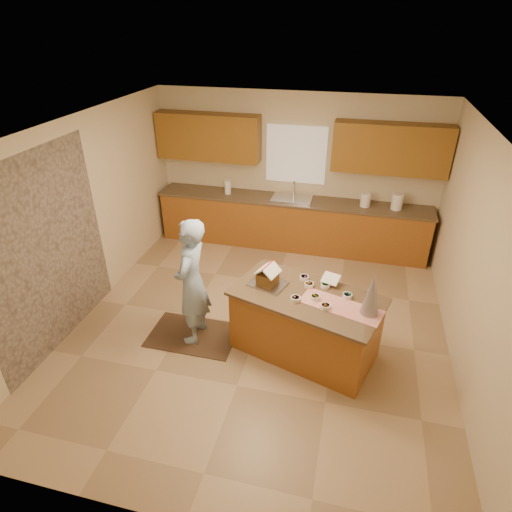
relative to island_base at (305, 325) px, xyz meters
name	(u,v)px	position (x,y,z in m)	size (l,w,h in m)	color
floor	(260,326)	(-0.67, 0.36, -0.42)	(5.50, 5.50, 0.00)	tan
ceiling	(261,130)	(-0.67, 0.36, 2.28)	(5.50, 5.50, 0.00)	silver
wall_back	(296,171)	(-0.67, 3.11, 0.93)	(5.50, 5.50, 0.00)	beige
wall_front	(169,418)	(-0.67, -2.39, 0.93)	(5.50, 5.50, 0.00)	beige
wall_left	(82,220)	(-3.17, 0.36, 0.93)	(5.50, 5.50, 0.00)	beige
wall_right	(477,265)	(1.83, 0.36, 0.93)	(5.50, 5.50, 0.00)	beige
stone_accent	(47,255)	(-3.15, -0.44, 0.83)	(2.50, 2.50, 0.00)	gray
window_curtain	(296,155)	(-0.67, 3.08, 1.23)	(1.05, 0.03, 1.00)	white
back_counter_base	(291,224)	(-0.67, 2.81, 0.02)	(4.80, 0.60, 0.88)	#994A1F
back_counter_top	(292,200)	(-0.67, 2.81, 0.48)	(4.85, 0.63, 0.04)	brown
upper_cabinet_left	(208,137)	(-2.22, 2.93, 1.48)	(1.85, 0.35, 0.80)	#95611F
upper_cabinet_right	(391,149)	(0.88, 2.93, 1.48)	(1.85, 0.35, 0.80)	#95611F
sink	(292,201)	(-0.67, 2.81, 0.47)	(0.70, 0.45, 0.12)	silver
faucet	(294,188)	(-0.67, 2.99, 0.64)	(0.03, 0.03, 0.28)	silver
island_base	(305,325)	(0.00, 0.00, 0.00)	(1.71, 0.85, 0.83)	#994A1F
island_top	(307,297)	(0.00, 0.00, 0.44)	(1.78, 0.93, 0.04)	brown
table_runner	(341,306)	(0.41, -0.13, 0.46)	(0.95, 0.34, 0.01)	#B81D0D
baking_tray	(268,284)	(-0.51, 0.11, 0.47)	(0.44, 0.32, 0.02)	silver
cookbook	(331,279)	(0.24, 0.30, 0.54)	(0.21, 0.02, 0.17)	white
tinsel_tree	(372,294)	(0.72, -0.18, 0.72)	(0.21, 0.21, 0.52)	silver
rug	(193,335)	(-1.50, -0.06, -0.41)	(1.16, 0.76, 0.01)	black
boy	(192,282)	(-1.45, -0.06, 0.45)	(0.63, 0.41, 1.71)	#8BA8C5
canister_a	(366,200)	(0.60, 2.81, 0.62)	(0.17, 0.17, 0.23)	white
canister_b	(397,202)	(1.11, 2.81, 0.64)	(0.19, 0.19, 0.27)	white
canister_c	(397,203)	(1.11, 2.81, 0.61)	(0.15, 0.15, 0.21)	white
paper_towel	(228,187)	(-1.85, 2.81, 0.63)	(0.12, 0.12, 0.25)	white
gingerbread_house	(268,276)	(-0.51, 0.11, 0.58)	(0.33, 0.33, 0.27)	brown
candy_bowls	(317,292)	(0.11, 0.06, 0.48)	(0.70, 0.66, 0.05)	yellow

